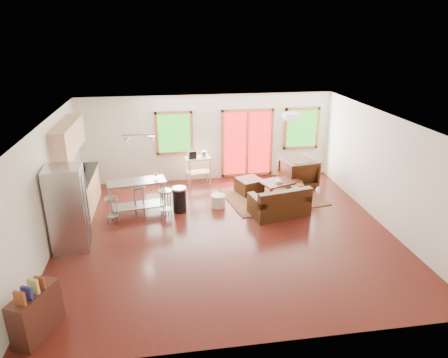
{
  "coord_description": "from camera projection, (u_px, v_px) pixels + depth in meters",
  "views": [
    {
      "loc": [
        -1.27,
        -8.05,
        4.45
      ],
      "look_at": [
        0.0,
        0.3,
        1.2
      ],
      "focal_mm": 32.0,
      "sensor_mm": 36.0,
      "label": 1
    }
  ],
  "objects": [
    {
      "name": "trash_can",
      "position": [
        180.0,
        199.0,
        10.13
      ],
      "size": [
        0.39,
        0.39,
        0.65
      ],
      "rotation": [
        0.0,
        0.0,
        0.12
      ],
      "color": "black",
      "rests_on": "floor"
    },
    {
      "name": "coffee_table",
      "position": [
        280.0,
        183.0,
        11.06
      ],
      "size": [
        1.25,
        0.98,
        0.44
      ],
      "rotation": [
        0.0,
        0.0,
        0.34
      ],
      "color": "#371A13",
      "rests_on": "floor"
    },
    {
      "name": "cup",
      "position": [
        156.0,
        174.0,
        9.93
      ],
      "size": [
        0.13,
        0.11,
        0.11
      ],
      "primitive_type": "imported",
      "rotation": [
        0.0,
        0.0,
        0.28
      ],
      "color": "white",
      "rests_on": "island"
    },
    {
      "name": "french_doors",
      "position": [
        247.0,
        143.0,
        12.17
      ],
      "size": [
        1.6,
        0.05,
        2.1
      ],
      "color": "#B90E12",
      "rests_on": "back_wall"
    },
    {
      "name": "loveseat",
      "position": [
        280.0,
        204.0,
        9.95
      ],
      "size": [
        1.54,
        1.07,
        0.75
      ],
      "rotation": [
        0.0,
        0.0,
        0.21
      ],
      "color": "black",
      "rests_on": "floor"
    },
    {
      "name": "kitchen_cart",
      "position": [
        198.0,
        162.0,
        11.68
      ],
      "size": [
        0.76,
        0.55,
        1.07
      ],
      "rotation": [
        0.0,
        0.0,
        0.14
      ],
      "color": "tan",
      "rests_on": "floor"
    },
    {
      "name": "pendant_light",
      "position": [
        139.0,
        139.0,
        9.64
      ],
      "size": [
        0.8,
        0.18,
        0.79
      ],
      "color": "gray",
      "rests_on": "ceiling"
    },
    {
      "name": "window_left",
      "position": [
        174.0,
        133.0,
        11.72
      ],
      "size": [
        1.1,
        0.05,
        1.3
      ],
      "color": "#1C5A14",
      "rests_on": "back_wall"
    },
    {
      "name": "island",
      "position": [
        137.0,
        191.0,
        9.87
      ],
      "size": [
        1.49,
        0.79,
        0.89
      ],
      "rotation": [
        0.0,
        0.0,
        0.17
      ],
      "color": "#B7BABC",
      "rests_on": "floor"
    },
    {
      "name": "rug",
      "position": [
        273.0,
        197.0,
        11.07
      ],
      "size": [
        2.83,
        2.35,
        0.03
      ],
      "primitive_type": "cube",
      "rotation": [
        0.0,
        0.0,
        0.17
      ],
      "color": "#475932",
      "rests_on": "floor"
    },
    {
      "name": "bar_stool_a",
      "position": [
        111.0,
        205.0,
        9.45
      ],
      "size": [
        0.39,
        0.39,
        0.66
      ],
      "rotation": [
        0.0,
        0.0,
        -0.29
      ],
      "color": "#B7BABC",
      "rests_on": "floor"
    },
    {
      "name": "armchair",
      "position": [
        298.0,
        171.0,
        11.67
      ],
      "size": [
        1.05,
        1.01,
        0.95
      ],
      "primitive_type": "imported",
      "rotation": [
        0.0,
        0.0,
        3.31
      ],
      "color": "black",
      "rests_on": "floor"
    },
    {
      "name": "ceiling_flush",
      "position": [
        291.0,
        116.0,
        9.07
      ],
      "size": [
        0.35,
        0.35,
        0.12
      ],
      "primitive_type": "cube",
      "color": "white",
      "rests_on": "ceiling"
    },
    {
      "name": "cabinets",
      "position": [
        78.0,
        177.0,
        9.95
      ],
      "size": [
        0.64,
        2.24,
        2.3
      ],
      "color": "tan",
      "rests_on": "floor"
    },
    {
      "name": "front_wall",
      "position": [
        266.0,
        270.0,
        5.5
      ],
      "size": [
        7.5,
        0.02,
        2.6
      ],
      "primitive_type": "cube",
      "color": "silver",
      "rests_on": "ground"
    },
    {
      "name": "bar_stool_b",
      "position": [
        139.0,
        193.0,
        9.86
      ],
      "size": [
        0.44,
        0.44,
        0.78
      ],
      "rotation": [
        0.0,
        0.0,
        0.2
      ],
      "color": "#B7BABC",
      "rests_on": "floor"
    },
    {
      "name": "pouf",
      "position": [
        218.0,
        201.0,
        10.45
      ],
      "size": [
        0.4,
        0.4,
        0.33
      ],
      "primitive_type": "cylinder",
      "rotation": [
        0.0,
        0.0,
        -0.07
      ],
      "color": "beige",
      "rests_on": "floor"
    },
    {
      "name": "right_wall",
      "position": [
        386.0,
        171.0,
        9.27
      ],
      "size": [
        0.02,
        7.0,
        2.6
      ],
      "primitive_type": "cube",
      "color": "silver",
      "rests_on": "ground"
    },
    {
      "name": "ceiling",
      "position": [
        226.0,
        121.0,
        8.27
      ],
      "size": [
        7.5,
        7.0,
        0.02
      ],
      "primitive_type": "cube",
      "color": "white",
      "rests_on": "ground"
    },
    {
      "name": "window_right",
      "position": [
        302.0,
        128.0,
        12.27
      ],
      "size": [
        1.1,
        0.05,
        1.3
      ],
      "color": "#1C5A14",
      "rests_on": "back_wall"
    },
    {
      "name": "back_wall",
      "position": [
        208.0,
        138.0,
        11.98
      ],
      "size": [
        7.5,
        0.02,
        2.6
      ],
      "primitive_type": "cube",
      "color": "silver",
      "rests_on": "ground"
    },
    {
      "name": "bar_stool_c",
      "position": [
        165.0,
        197.0,
        9.74
      ],
      "size": [
        0.43,
        0.43,
        0.72
      ],
      "rotation": [
        0.0,
        0.0,
        0.33
      ],
      "color": "#B7BABC",
      "rests_on": "floor"
    },
    {
      "name": "book",
      "position": [
        297.0,
        181.0,
        10.8
      ],
      "size": [
        0.19,
        0.04,
        0.26
      ],
      "primitive_type": "imported",
      "rotation": [
        0.0,
        0.0,
        -0.08
      ],
      "color": "brown",
      "rests_on": "coffee_table"
    },
    {
      "name": "ottoman",
      "position": [
        249.0,
        186.0,
        11.3
      ],
      "size": [
        0.81,
        0.81,
        0.42
      ],
      "primitive_type": "cube",
      "rotation": [
        0.0,
        0.0,
        0.33
      ],
      "color": "black",
      "rests_on": "floor"
    },
    {
      "name": "bookshelf",
      "position": [
        36.0,
        313.0,
        6.04
      ],
      "size": [
        0.63,
        0.91,
        1.0
      ],
      "rotation": [
        0.0,
        0.0,
        -0.39
      ],
      "color": "#371A13",
      "rests_on": "floor"
    },
    {
      "name": "floor",
      "position": [
        226.0,
        232.0,
        9.21
      ],
      "size": [
        7.5,
        7.0,
        0.02
      ],
      "primitive_type": "cube",
      "color": "#37100C",
      "rests_on": "ground"
    },
    {
      "name": "refrigerator",
      "position": [
        68.0,
        209.0,
        8.27
      ],
      "size": [
        0.79,
        0.76,
        1.82
      ],
      "rotation": [
        0.0,
        0.0,
        0.08
      ],
      "color": "#B7BABC",
      "rests_on": "floor"
    },
    {
      "name": "left_wall",
      "position": [
        46.0,
        190.0,
        8.21
      ],
      "size": [
        0.02,
        7.0,
        2.6
      ],
      "primitive_type": "cube",
      "color": "silver",
      "rests_on": "ground"
    },
    {
      "name": "vase",
      "position": [
        279.0,
        180.0,
        10.88
      ],
      "size": [
        0.24,
        0.25,
        0.34
      ],
      "rotation": [
        0.0,
        0.0,
        0.27
      ],
      "color": "silver",
      "rests_on": "coffee_table"
    }
  ]
}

